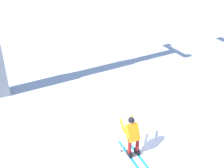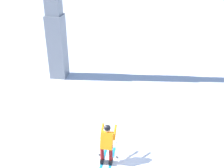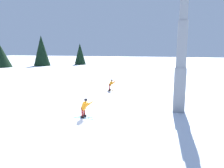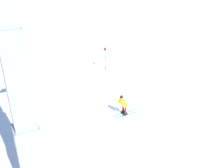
{
  "view_description": "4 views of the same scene",
  "coord_description": "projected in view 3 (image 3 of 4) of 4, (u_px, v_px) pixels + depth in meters",
  "views": [
    {
      "loc": [
        -4.72,
        -6.83,
        6.88
      ],
      "look_at": [
        -0.79,
        1.57,
        1.9
      ],
      "focal_mm": 44.01,
      "sensor_mm": 36.0,
      "label": 1
    },
    {
      "loc": [
        0.47,
        -7.91,
        7.16
      ],
      "look_at": [
        -1.05,
        2.02,
        1.92
      ],
      "focal_mm": 45.2,
      "sensor_mm": 36.0,
      "label": 2
    },
    {
      "loc": [
        12.42,
        6.34,
        4.97
      ],
      "look_at": [
        -1.36,
        1.66,
        2.55
      ],
      "focal_mm": 33.47,
      "sensor_mm": 36.0,
      "label": 3
    },
    {
      "loc": [
        -12.72,
        6.95,
        8.63
      ],
      "look_at": [
        -0.55,
        0.35,
        2.26
      ],
      "focal_mm": 39.02,
      "sensor_mm": 36.0,
      "label": 4
    }
  ],
  "objects": [
    {
      "name": "skier_distant_uphill",
      "position": [
        111.0,
        84.0,
        25.34
      ],
      "size": [
        1.11,
        1.81,
        1.51
      ],
      "color": "yellow",
      "rests_on": "ground_plane"
    },
    {
      "name": "tree_line_ridge",
      "position": [
        19.0,
        53.0,
        60.52
      ],
      "size": [
        30.15,
        27.52,
        9.2
      ],
      "color": "black",
      "rests_on": "ground_plane"
    },
    {
      "name": "skier_carving_main",
      "position": [
        85.0,
        107.0,
        15.19
      ],
      "size": [
        0.71,
        1.71,
        1.59
      ],
      "color": "#198CCC",
      "rests_on": "ground_plane"
    },
    {
      "name": "lift_tower_near",
      "position": [
        182.0,
        54.0,
        16.15
      ],
      "size": [
        0.9,
        2.66,
        11.21
      ],
      "color": "gray",
      "rests_on": "ground_plane"
    },
    {
      "name": "ground_plane",
      "position": [
        83.0,
        122.0,
        14.43
      ],
      "size": [
        260.0,
        260.0,
        0.0
      ],
      "primitive_type": "plane",
      "color": "white"
    }
  ]
}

